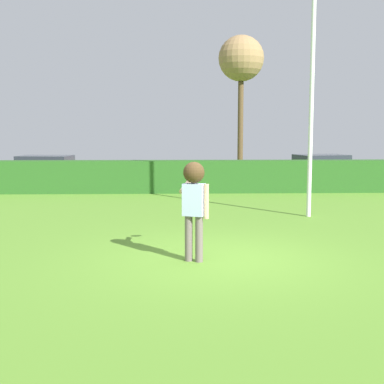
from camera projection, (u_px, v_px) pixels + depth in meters
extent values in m
plane|color=#5D912E|center=(218.00, 259.00, 9.63)|extent=(60.00, 60.00, 0.00)
cylinder|color=#6D5F5D|center=(189.00, 238.00, 9.46)|extent=(0.14, 0.14, 0.84)
cylinder|color=#6D5F5D|center=(199.00, 239.00, 9.39)|extent=(0.14, 0.14, 0.84)
cube|color=#B5C7EE|center=(194.00, 200.00, 9.34)|extent=(0.43, 0.34, 0.58)
cylinder|color=#DBAA82|center=(187.00, 184.00, 9.65)|extent=(0.31, 0.60, 0.30)
cylinder|color=#DBAA82|center=(206.00, 201.00, 9.27)|extent=(0.09, 0.09, 0.62)
sphere|color=#DBAA82|center=(194.00, 174.00, 9.29)|extent=(0.22, 0.22, 0.22)
sphere|color=#432F1A|center=(194.00, 172.00, 9.29)|extent=(0.38, 0.38, 0.38)
cylinder|color=red|center=(191.00, 184.00, 10.26)|extent=(0.23, 0.22, 0.09)
cylinder|color=silver|center=(312.00, 90.00, 13.98)|extent=(0.12, 0.12, 6.90)
cube|color=#285B1F|center=(195.00, 176.00, 19.88)|extent=(22.53, 0.90, 1.22)
cube|color=#B21E1E|center=(46.00, 171.00, 23.00)|extent=(4.36, 2.15, 0.55)
cube|color=#2D333D|center=(45.00, 160.00, 22.94)|extent=(2.36, 1.79, 0.40)
cylinder|color=black|center=(84.00, 176.00, 23.76)|extent=(0.61, 0.16, 0.60)
cylinder|color=black|center=(73.00, 179.00, 22.08)|extent=(0.61, 0.16, 0.60)
cylinder|color=black|center=(21.00, 175.00, 23.98)|extent=(0.61, 0.16, 0.60)
cylinder|color=black|center=(5.00, 179.00, 22.30)|extent=(0.61, 0.16, 0.60)
cube|color=#1E6633|center=(321.00, 169.00, 23.85)|extent=(4.49, 2.68, 0.55)
cube|color=#2D333D|center=(321.00, 159.00, 23.80)|extent=(2.52, 2.06, 0.40)
cylinder|color=black|center=(339.00, 173.00, 25.10)|extent=(0.61, 0.24, 0.60)
cylinder|color=black|center=(360.00, 176.00, 23.48)|extent=(0.61, 0.24, 0.60)
cylinder|color=black|center=(283.00, 175.00, 24.29)|extent=(0.61, 0.24, 0.60)
cylinder|color=black|center=(301.00, 178.00, 22.67)|extent=(0.61, 0.24, 0.60)
cylinder|color=brown|center=(240.00, 132.00, 24.27)|extent=(0.25, 0.25, 4.59)
sphere|color=#99774D|center=(241.00, 58.00, 23.87)|extent=(2.09, 2.09, 2.09)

